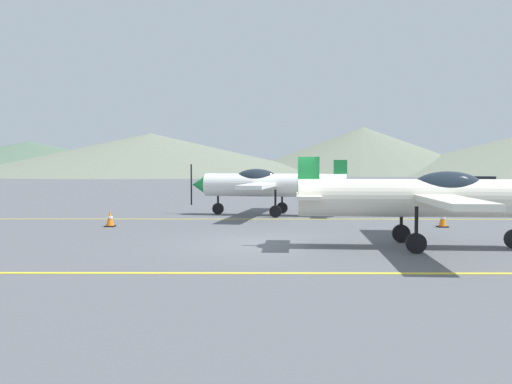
% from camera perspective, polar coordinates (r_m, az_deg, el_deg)
% --- Properties ---
extents(ground_plane, '(400.00, 400.00, 0.00)m').
position_cam_1_polar(ground_plane, '(16.00, 1.35, -5.33)').
color(ground_plane, '#54565B').
extents(apron_line_near, '(80.00, 0.16, 0.01)m').
position_cam_1_polar(apron_line_near, '(11.74, 1.73, -8.27)').
color(apron_line_near, yellow).
rests_on(apron_line_near, ground_plane).
extents(apron_line_far, '(80.00, 0.16, 0.01)m').
position_cam_1_polar(apron_line_far, '(23.28, 1.04, -2.78)').
color(apron_line_far, yellow).
rests_on(apron_line_far, ground_plane).
extents(airplane_near, '(7.20, 8.28, 2.48)m').
position_cam_1_polar(airplane_near, '(15.85, 16.93, -0.45)').
color(airplane_near, silver).
rests_on(airplane_near, ground_plane).
extents(airplane_mid, '(7.25, 8.28, 2.48)m').
position_cam_1_polar(airplane_mid, '(25.06, 1.30, 0.80)').
color(airplane_mid, white).
rests_on(airplane_mid, ground_plane).
extents(car_sedan, '(4.57, 2.67, 1.62)m').
position_cam_1_polar(car_sedan, '(34.79, 21.23, 0.25)').
color(car_sedan, black).
rests_on(car_sedan, ground_plane).
extents(traffic_cone_front, '(0.36, 0.36, 0.59)m').
position_cam_1_polar(traffic_cone_front, '(21.16, -14.64, -2.66)').
color(traffic_cone_front, black).
rests_on(traffic_cone_front, ground_plane).
extents(traffic_cone_side, '(0.36, 0.36, 0.59)m').
position_cam_1_polar(traffic_cone_side, '(21.40, 18.47, -2.65)').
color(traffic_cone_side, black).
rests_on(traffic_cone_side, ground_plane).
extents(hill_left, '(88.98, 88.98, 9.25)m').
position_cam_1_polar(hill_left, '(177.25, -22.05, 3.31)').
color(hill_left, '#4C6651').
rests_on(hill_left, ground_plane).
extents(hill_centerleft, '(86.75, 86.75, 9.78)m').
position_cam_1_polar(hill_centerleft, '(135.16, -10.68, 3.82)').
color(hill_centerleft, slate).
rests_on(hill_centerleft, ground_plane).
extents(hill_centerright, '(62.54, 62.54, 11.61)m').
position_cam_1_polar(hill_centerright, '(139.99, 10.79, 4.15)').
color(hill_centerright, slate).
rests_on(hill_centerright, ground_plane).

